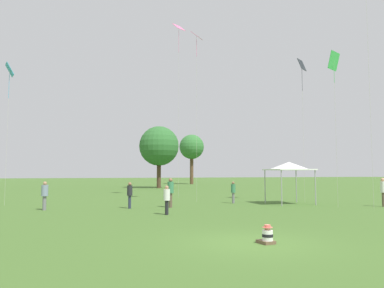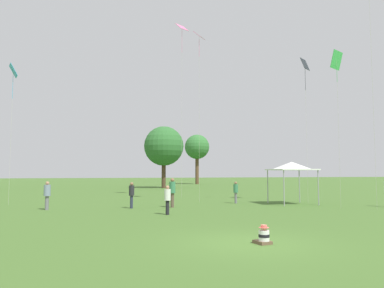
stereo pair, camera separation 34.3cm
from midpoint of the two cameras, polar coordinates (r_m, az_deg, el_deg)
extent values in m
plane|color=#426628|center=(12.20, 9.34, -14.72)|extent=(300.00, 300.00, 0.00)
cube|color=brown|center=(12.21, 11.48, -14.45)|extent=(0.49, 0.57, 0.10)
cylinder|color=white|center=(12.11, 11.74, -13.52)|extent=(0.38, 0.38, 0.32)
cylinder|color=black|center=(12.11, 11.74, -13.52)|extent=(0.39, 0.39, 0.09)
sphere|color=tan|center=(12.07, 11.72, -12.38)|extent=(0.19, 0.19, 0.19)
cylinder|color=#E0665B|center=(12.07, 11.72, -12.36)|extent=(0.32, 0.32, 0.01)
cylinder|color=#E0665B|center=(12.07, 11.71, -12.18)|extent=(0.19, 0.19, 0.08)
cylinder|color=slate|center=(27.37, 7.05, -8.17)|extent=(0.21, 0.21, 0.76)
cylinder|color=#387A51|center=(27.33, 7.04, -6.74)|extent=(0.38, 0.38, 0.60)
sphere|color=brown|center=(27.32, 7.03, -5.92)|extent=(0.21, 0.21, 0.21)
cylinder|color=brown|center=(24.02, -2.60, -8.56)|extent=(0.30, 0.30, 0.91)
cylinder|color=#387A51|center=(23.97, -2.60, -6.62)|extent=(0.54, 0.54, 0.72)
sphere|color=brown|center=(23.96, -2.59, -5.51)|extent=(0.25, 0.25, 0.25)
cylinder|color=slate|center=(23.95, -20.86, -8.39)|extent=(0.30, 0.30, 0.82)
cylinder|color=gray|center=(23.91, -20.81, -6.63)|extent=(0.54, 0.54, 0.65)
sphere|color=#A37556|center=(23.89, -20.78, -5.62)|extent=(0.22, 0.22, 0.22)
cylinder|color=#282D42|center=(23.65, -8.80, -8.72)|extent=(0.25, 0.25, 0.79)
cylinder|color=#232328|center=(23.61, -8.78, -7.02)|extent=(0.46, 0.46, 0.62)
sphere|color=brown|center=(23.59, -8.76, -6.04)|extent=(0.21, 0.21, 0.21)
cylinder|color=black|center=(19.90, -3.27, -9.65)|extent=(0.20, 0.20, 0.75)
cylinder|color=silver|center=(19.85, -3.26, -7.73)|extent=(0.37, 0.37, 0.59)
sphere|color=#A37556|center=(19.83, -3.26, -6.63)|extent=(0.20, 0.20, 0.20)
cube|color=white|center=(27.29, 15.31, -3.78)|extent=(3.00, 3.00, 0.08)
cone|color=white|center=(27.29, 15.30, -3.17)|extent=(2.85, 2.85, 0.51)
cylinder|color=#99999E|center=(27.87, 11.82, -6.38)|extent=(0.07, 0.07, 2.38)
cylinder|color=#99999E|center=(29.02, 16.38, -6.21)|extent=(0.07, 0.07, 2.38)
cylinder|color=#99999E|center=(25.60, 14.21, -6.52)|extent=(0.07, 0.07, 2.38)
cylinder|color=#99999E|center=(26.85, 19.04, -6.31)|extent=(0.07, 0.07, 2.38)
cube|color=pink|center=(36.02, -1.25, 17.37)|extent=(1.27, 1.18, 0.68)
cylinder|color=pink|center=(35.53, -1.25, 15.31)|extent=(0.02, 0.02, 2.04)
cylinder|color=#BCB7A8|center=(33.91, -1.27, 5.08)|extent=(0.01, 0.01, 15.55)
cylinder|color=#BCB7A8|center=(26.61, 25.91, 14.74)|extent=(0.01, 0.01, 21.44)
cube|color=#339EDB|center=(29.28, -25.27, 10.08)|extent=(0.71, 1.05, 0.85)
cylinder|color=#339EDB|center=(29.01, -25.35, 7.85)|extent=(0.02, 0.02, 1.66)
cylinder|color=#BCB7A8|center=(28.51, -25.57, 0.98)|extent=(0.01, 0.01, 9.30)
cube|color=green|center=(26.39, 21.52, 11.82)|extent=(1.18, 0.77, 1.12)
cylinder|color=green|center=(26.15, 21.57, 9.88)|extent=(0.02, 0.02, 1.03)
cylinder|color=#BCB7A8|center=(25.51, 21.81, 1.59)|extent=(0.01, 0.01, 9.43)
cube|color=pink|center=(30.24, 1.43, 16.18)|extent=(1.06, 1.07, 0.56)
cylinder|color=pink|center=(29.91, 1.43, 14.43)|extent=(0.02, 0.02, 1.36)
cylinder|color=#BCB7A8|center=(28.62, 1.46, 4.08)|extent=(0.01, 0.01, 12.82)
cube|color=#1E2328|center=(30.33, 17.14, 11.56)|extent=(1.00, 0.83, 0.90)
cylinder|color=#1E2328|center=(30.03, 17.20, 9.41)|extent=(0.02, 0.02, 1.67)
cylinder|color=#BCB7A8|center=(29.35, 17.37, 1.71)|extent=(0.01, 0.01, 10.43)
cylinder|color=#473323|center=(54.03, -4.16, -4.34)|extent=(0.59, 0.59, 4.48)
sphere|color=#2D662D|center=(54.17, -4.14, -0.30)|extent=(5.71, 5.71, 5.71)
cylinder|color=brown|center=(72.64, 0.91, -3.79)|extent=(0.68, 0.68, 5.92)
sphere|color=#337033|center=(72.81, 0.91, -0.43)|extent=(4.78, 4.78, 4.78)
camera|label=1|loc=(0.17, -89.45, -0.04)|focal=35.00mm
camera|label=2|loc=(0.17, 90.55, 0.04)|focal=35.00mm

